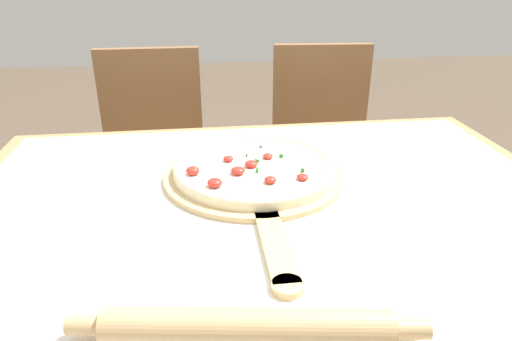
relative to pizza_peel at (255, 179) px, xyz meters
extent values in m
cube|color=#A87F51|center=(0.02, -0.11, -0.03)|extent=(1.30, 0.99, 0.03)
cylinder|color=#A87F51|center=(-0.58, 0.33, -0.39)|extent=(0.06, 0.06, 0.70)
cylinder|color=#A87F51|center=(0.62, 0.33, -0.39)|extent=(0.06, 0.06, 0.70)
cube|color=silver|center=(0.02, -0.11, -0.01)|extent=(1.22, 0.91, 0.00)
cylinder|color=tan|center=(0.00, 0.02, 0.00)|extent=(0.40, 0.40, 0.01)
cube|color=tan|center=(0.00, -0.26, 0.00)|extent=(0.04, 0.21, 0.01)
cylinder|color=tan|center=(0.00, -0.37, 0.00)|extent=(0.05, 0.05, 0.01)
cylinder|color=beige|center=(0.00, 0.02, 0.01)|extent=(0.36, 0.36, 0.02)
torus|color=beige|center=(0.00, 0.02, 0.02)|extent=(0.36, 0.36, 0.02)
cylinder|color=white|center=(0.00, 0.02, 0.02)|extent=(0.32, 0.32, 0.00)
ellipsoid|color=red|center=(-0.14, -0.01, 0.03)|extent=(0.03, 0.03, 0.02)
ellipsoid|color=red|center=(-0.04, -0.02, 0.03)|extent=(0.03, 0.03, 0.02)
ellipsoid|color=red|center=(-0.09, -0.08, 0.03)|extent=(0.03, 0.03, 0.02)
ellipsoid|color=red|center=(0.09, -0.07, 0.03)|extent=(0.02, 0.02, 0.01)
ellipsoid|color=red|center=(-0.06, 0.05, 0.03)|extent=(0.02, 0.02, 0.01)
ellipsoid|color=red|center=(0.02, -0.07, 0.03)|extent=(0.03, 0.03, 0.01)
ellipsoid|color=red|center=(-0.01, 0.01, 0.03)|extent=(0.03, 0.03, 0.01)
ellipsoid|color=red|center=(0.04, 0.05, 0.03)|extent=(0.02, 0.02, 0.01)
cube|color=#387533|center=(0.01, 0.03, 0.03)|extent=(0.01, 0.01, 0.01)
cube|color=#387533|center=(0.03, 0.12, 0.03)|extent=(0.01, 0.01, 0.01)
cube|color=#387533|center=(0.01, 0.03, 0.03)|extent=(0.01, 0.01, 0.01)
cube|color=#387533|center=(-0.01, 0.07, 0.03)|extent=(0.01, 0.01, 0.01)
cube|color=#387533|center=(0.10, -0.03, 0.03)|extent=(0.01, 0.01, 0.01)
cube|color=#387533|center=(0.00, 0.03, 0.03)|extent=(0.01, 0.01, 0.01)
cube|color=#387533|center=(0.00, -0.02, 0.03)|extent=(0.01, 0.01, 0.01)
cube|color=#387533|center=(0.07, 0.05, 0.03)|extent=(0.01, 0.01, 0.01)
cylinder|color=tan|center=(-0.07, -0.46, 0.02)|extent=(0.37, 0.10, 0.05)
cylinder|color=tan|center=(-0.27, -0.43, 0.02)|extent=(0.05, 0.03, 0.03)
cylinder|color=tan|center=(0.13, -0.49, 0.02)|extent=(0.05, 0.03, 0.03)
cube|color=brown|center=(-0.29, 0.65, -0.30)|extent=(0.40, 0.40, 0.02)
cube|color=brown|center=(-0.29, 0.83, -0.07)|extent=(0.38, 0.04, 0.44)
cylinder|color=brown|center=(-0.46, 0.49, -0.53)|extent=(0.04, 0.04, 0.43)
cylinder|color=brown|center=(-0.14, 0.48, -0.53)|extent=(0.04, 0.04, 0.43)
cylinder|color=brown|center=(-0.45, 0.81, -0.53)|extent=(0.04, 0.04, 0.43)
cylinder|color=brown|center=(-0.13, 0.80, -0.53)|extent=(0.04, 0.04, 0.43)
cube|color=brown|center=(0.36, 0.65, -0.30)|extent=(0.43, 0.43, 0.02)
cube|color=brown|center=(0.37, 0.83, -0.07)|extent=(0.38, 0.06, 0.44)
cylinder|color=brown|center=(0.18, 0.50, -0.53)|extent=(0.04, 0.04, 0.43)
cylinder|color=brown|center=(0.50, 0.47, -0.53)|extent=(0.04, 0.04, 0.43)
cylinder|color=brown|center=(0.21, 0.82, -0.53)|extent=(0.04, 0.04, 0.43)
cylinder|color=brown|center=(0.53, 0.79, -0.53)|extent=(0.04, 0.04, 0.43)
camera|label=1|loc=(-0.12, -0.90, 0.44)|focal=32.00mm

